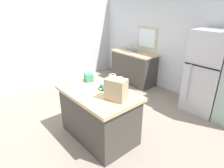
% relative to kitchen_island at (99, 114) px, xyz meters
% --- Properties ---
extents(ground, '(6.53, 6.53, 0.00)m').
position_rel_kitchen_island_xyz_m(ground, '(-0.16, -0.02, -0.45)').
color(ground, gray).
extents(back_wall, '(5.44, 0.13, 2.51)m').
position_rel_kitchen_island_xyz_m(back_wall, '(-0.18, 2.68, 0.81)').
color(back_wall, silver).
rests_on(back_wall, ground).
extents(left_wall, '(0.10, 5.39, 2.51)m').
position_rel_kitchen_island_xyz_m(left_wall, '(-2.89, -0.02, 0.81)').
color(left_wall, silver).
rests_on(left_wall, ground).
extents(kitchen_island, '(1.37, 0.86, 0.89)m').
position_rel_kitchen_island_xyz_m(kitchen_island, '(0.00, 0.00, 0.00)').
color(kitchen_island, '#423D38').
rests_on(kitchen_island, ground).
extents(refrigerator, '(0.71, 0.69, 1.75)m').
position_rel_kitchen_island_xyz_m(refrigerator, '(0.74, 2.27, 0.43)').
color(refrigerator, '#B7B7BC').
rests_on(refrigerator, ground).
extents(sink_counter, '(1.35, 0.61, 1.10)m').
position_rel_kitchen_island_xyz_m(sink_counter, '(-1.36, 2.31, 0.02)').
color(sink_counter, '#423D38').
rests_on(sink_counter, ground).
extents(shopping_bag, '(0.35, 0.28, 0.38)m').
position_rel_kitchen_island_xyz_m(shopping_bag, '(0.40, 0.04, 0.61)').
color(shopping_bag, tan).
rests_on(shopping_bag, kitchen_island).
extents(small_box, '(0.21, 0.19, 0.14)m').
position_rel_kitchen_island_xyz_m(small_box, '(-0.48, 0.15, 0.51)').
color(small_box, '#388E66').
rests_on(small_box, kitchen_island).
extents(bottle, '(0.06, 0.06, 0.21)m').
position_rel_kitchen_island_xyz_m(bottle, '(0.03, 0.31, 0.53)').
color(bottle, '#C66633').
rests_on(bottle, kitchen_island).
extents(ear_defenders, '(0.20, 0.20, 0.06)m').
position_rel_kitchen_island_xyz_m(ear_defenders, '(-0.03, 0.11, 0.46)').
color(ear_defenders, black).
rests_on(ear_defenders, kitchen_island).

